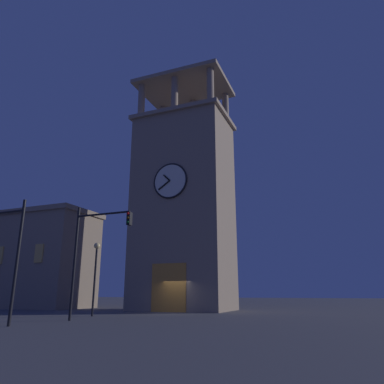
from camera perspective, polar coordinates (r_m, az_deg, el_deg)
name	(u,v)px	position (r m, az deg, el deg)	size (l,w,h in m)	color
ground_plane	(171,313)	(30.27, -3.31, -18.58)	(200.00, 200.00, 0.00)	#4C4C51
clocktower	(184,205)	(35.32, -1.32, -2.01)	(9.38, 6.80, 25.62)	gray
adjacent_wing_building	(6,261)	(46.84, -27.41, -9.64)	(21.80, 6.72, 10.13)	gray
traffic_signal_near	(0,241)	(21.31, -28.14, -6.90)	(4.36, 0.41, 6.21)	black
traffic_signal_mid	(91,244)	(22.33, -15.63, -7.89)	(3.85, 0.41, 6.64)	black
street_lamp	(96,264)	(26.81, -15.00, -10.96)	(0.44, 0.44, 5.01)	black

